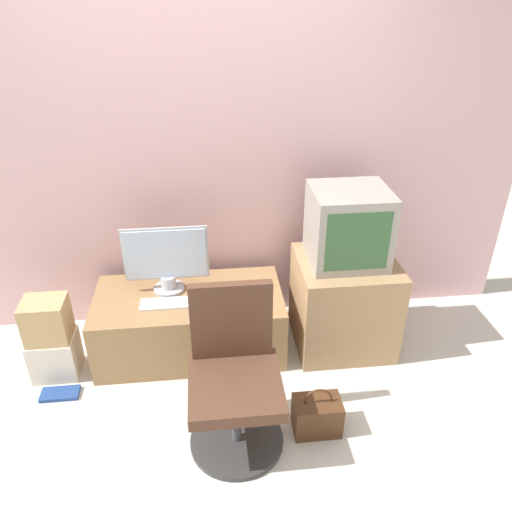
{
  "coord_description": "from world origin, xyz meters",
  "views": [
    {
      "loc": [
        0.04,
        -1.79,
        2.21
      ],
      "look_at": [
        0.34,
        0.93,
        0.67
      ],
      "focal_mm": 35.0,
      "sensor_mm": 36.0,
      "label": 1
    }
  ],
  "objects_px": {
    "mouse": "(208,300)",
    "main_monitor": "(166,260)",
    "keyboard": "(168,303)",
    "cardboard_box_lower": "(56,355)",
    "handbag": "(317,415)",
    "crt_tv": "(348,226)",
    "office_chair": "(235,381)",
    "book": "(60,394)"
  },
  "relations": [
    {
      "from": "mouse",
      "to": "main_monitor",
      "type": "bearing_deg",
      "value": 144.48
    },
    {
      "from": "keyboard",
      "to": "cardboard_box_lower",
      "type": "relative_size",
      "value": 1.22
    },
    {
      "from": "main_monitor",
      "to": "cardboard_box_lower",
      "type": "relative_size",
      "value": 1.93
    },
    {
      "from": "handbag",
      "to": "main_monitor",
      "type": "bearing_deg",
      "value": 133.04
    },
    {
      "from": "crt_tv",
      "to": "office_chair",
      "type": "height_order",
      "value": "crt_tv"
    },
    {
      "from": "main_monitor",
      "to": "keyboard",
      "type": "relative_size",
      "value": 1.58
    },
    {
      "from": "main_monitor",
      "to": "handbag",
      "type": "xyz_separation_m",
      "value": [
        0.81,
        -0.87,
        -0.54
      ]
    },
    {
      "from": "cardboard_box_lower",
      "to": "book",
      "type": "bearing_deg",
      "value": -76.37
    },
    {
      "from": "office_chair",
      "to": "handbag",
      "type": "height_order",
      "value": "office_chair"
    },
    {
      "from": "handbag",
      "to": "book",
      "type": "relative_size",
      "value": 1.33
    },
    {
      "from": "office_chair",
      "to": "mouse",
      "type": "bearing_deg",
      "value": 99.71
    },
    {
      "from": "main_monitor",
      "to": "book",
      "type": "bearing_deg",
      "value": -146.14
    },
    {
      "from": "main_monitor",
      "to": "mouse",
      "type": "distance_m",
      "value": 0.37
    },
    {
      "from": "crt_tv",
      "to": "office_chair",
      "type": "xyz_separation_m",
      "value": [
        -0.76,
        -0.75,
        -0.49
      ]
    },
    {
      "from": "handbag",
      "to": "crt_tv",
      "type": "bearing_deg",
      "value": 67.56
    },
    {
      "from": "keyboard",
      "to": "book",
      "type": "xyz_separation_m",
      "value": [
        -0.67,
        -0.28,
        -0.42
      ]
    },
    {
      "from": "mouse",
      "to": "crt_tv",
      "type": "bearing_deg",
      "value": 4.82
    },
    {
      "from": "keyboard",
      "to": "crt_tv",
      "type": "relative_size",
      "value": 0.71
    },
    {
      "from": "cardboard_box_lower",
      "to": "handbag",
      "type": "relative_size",
      "value": 0.93
    },
    {
      "from": "office_chair",
      "to": "book",
      "type": "distance_m",
      "value": 1.17
    },
    {
      "from": "handbag",
      "to": "mouse",
      "type": "bearing_deg",
      "value": 129.11
    },
    {
      "from": "keyboard",
      "to": "book",
      "type": "relative_size",
      "value": 1.5
    },
    {
      "from": "crt_tv",
      "to": "cardboard_box_lower",
      "type": "distance_m",
      "value": 1.99
    },
    {
      "from": "keyboard",
      "to": "handbag",
      "type": "distance_m",
      "value": 1.12
    },
    {
      "from": "crt_tv",
      "to": "keyboard",
      "type": "bearing_deg",
      "value": -176.59
    },
    {
      "from": "office_chair",
      "to": "cardboard_box_lower",
      "type": "xyz_separation_m",
      "value": [
        -1.09,
        0.61,
        -0.24
      ]
    },
    {
      "from": "book",
      "to": "cardboard_box_lower",
      "type": "bearing_deg",
      "value": 103.63
    },
    {
      "from": "cardboard_box_lower",
      "to": "mouse",
      "type": "bearing_deg",
      "value": 3.47
    },
    {
      "from": "office_chair",
      "to": "cardboard_box_lower",
      "type": "distance_m",
      "value": 1.27
    },
    {
      "from": "office_chair",
      "to": "crt_tv",
      "type": "bearing_deg",
      "value": 44.36
    },
    {
      "from": "mouse",
      "to": "cardboard_box_lower",
      "type": "bearing_deg",
      "value": -176.53
    },
    {
      "from": "crt_tv",
      "to": "book",
      "type": "height_order",
      "value": "crt_tv"
    },
    {
      "from": "cardboard_box_lower",
      "to": "book",
      "type": "relative_size",
      "value": 1.23
    },
    {
      "from": "crt_tv",
      "to": "handbag",
      "type": "distance_m",
      "value": 1.13
    },
    {
      "from": "crt_tv",
      "to": "cardboard_box_lower",
      "type": "height_order",
      "value": "crt_tv"
    },
    {
      "from": "mouse",
      "to": "crt_tv",
      "type": "distance_m",
      "value": 0.98
    },
    {
      "from": "book",
      "to": "handbag",
      "type": "bearing_deg",
      "value": -15.85
    },
    {
      "from": "crt_tv",
      "to": "cardboard_box_lower",
      "type": "xyz_separation_m",
      "value": [
        -1.85,
        -0.13,
        -0.73
      ]
    },
    {
      "from": "main_monitor",
      "to": "office_chair",
      "type": "xyz_separation_m",
      "value": [
        0.37,
        -0.85,
        -0.26
      ]
    },
    {
      "from": "keyboard",
      "to": "cardboard_box_lower",
      "type": "xyz_separation_m",
      "value": [
        -0.72,
        -0.07,
        -0.29
      ]
    },
    {
      "from": "main_monitor",
      "to": "keyboard",
      "type": "height_order",
      "value": "main_monitor"
    },
    {
      "from": "keyboard",
      "to": "book",
      "type": "height_order",
      "value": "keyboard"
    }
  ]
}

